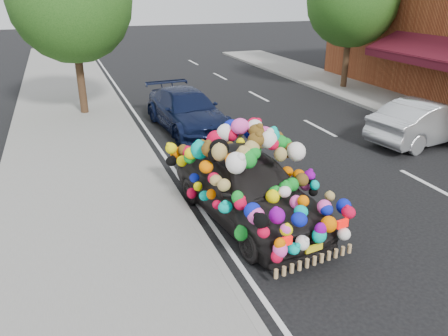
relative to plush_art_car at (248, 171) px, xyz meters
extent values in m
plane|color=black|center=(1.21, -0.10, -1.07)|extent=(100.00, 100.00, 0.00)
cube|color=gray|center=(-3.09, -0.10, -1.01)|extent=(4.00, 60.00, 0.12)
cube|color=gray|center=(-1.14, -0.10, -1.01)|extent=(0.15, 60.00, 0.13)
cube|color=#490D1A|center=(9.91, 5.90, 1.28)|extent=(1.62, 5.20, 0.75)
cube|color=#490D1A|center=(9.16, 5.90, 0.88)|extent=(0.06, 5.20, 0.35)
cylinder|color=#332114|center=(-2.59, 9.40, 0.29)|extent=(0.28, 0.28, 2.73)
sphere|color=#154111|center=(-2.59, 9.40, 2.96)|extent=(4.20, 4.20, 4.20)
cylinder|color=#332114|center=(9.21, 9.90, 0.25)|extent=(0.28, 0.28, 2.64)
sphere|color=#154111|center=(9.21, 9.90, 2.83)|extent=(4.00, 4.00, 4.00)
imported|color=black|center=(0.00, 0.00, -0.35)|extent=(2.25, 4.43, 1.45)
cube|color=red|center=(-0.30, -2.20, -0.29)|extent=(0.23, 0.09, 0.14)
cube|color=red|center=(0.86, -2.05, -0.29)|extent=(0.23, 0.09, 0.14)
cube|color=yellow|center=(0.28, -2.13, -0.59)|extent=(0.34, 0.08, 0.12)
imported|color=black|center=(0.54, 6.38, -0.42)|extent=(2.19, 4.65, 1.31)
imported|color=#AFB2B6|center=(7.09, 2.51, -0.41)|extent=(4.21, 2.06, 1.33)
camera|label=1|loc=(-3.26, -7.37, 3.40)|focal=35.00mm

